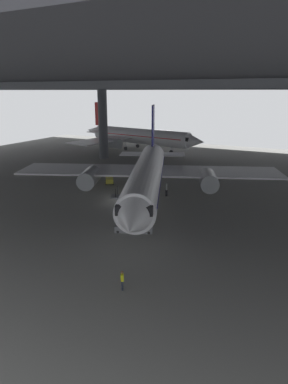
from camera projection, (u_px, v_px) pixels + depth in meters
ground_plane at (131, 201)px, 46.89m from camera, size 110.00×110.00×0.00m
hangar_structure at (171, 81)px, 54.32m from camera, size 121.00×99.00×16.43m
airplane_main at (147, 175)px, 45.98m from camera, size 37.18×37.29×12.06m
boarding_stairs at (133, 224)px, 36.55m from camera, size 4.53×2.90×4.78m
crew_worker_near_nose at (122, 279)px, 25.65m from camera, size 0.38×0.47×1.57m
crew_worker_by_stairs at (133, 210)px, 40.37m from camera, size 0.44×0.40×1.64m
airplane_distant at (138, 136)px, 86.44m from camera, size 36.16×35.33×11.37m
baggage_tug at (109, 180)px, 55.44m from camera, size 2.20×2.50×0.90m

